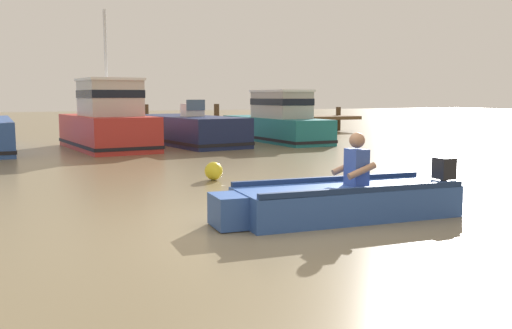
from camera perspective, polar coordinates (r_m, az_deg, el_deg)
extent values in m
plane|color=#7A6B4C|center=(7.43, 3.26, -6.22)|extent=(120.00, 120.00, 0.00)
cube|color=brown|center=(25.52, -0.05, 4.63)|extent=(10.45, 1.50, 0.16)
cylinder|color=#4D3924|center=(24.65, -11.06, 4.43)|extent=(0.24, 0.24, 1.35)
cylinder|color=#4D3924|center=(25.57, -4.00, 4.62)|extent=(0.24, 0.24, 1.35)
cylinder|color=#4D3924|center=(25.60, 3.89, 4.48)|extent=(0.24, 0.24, 1.22)
cylinder|color=#4D3924|center=(28.42, 8.32, 4.61)|extent=(0.24, 0.24, 1.17)
cube|color=#2D519E|center=(7.98, 9.13, -3.76)|extent=(3.16, 1.28, 0.44)
cube|color=#2D519E|center=(7.29, -2.79, -4.70)|extent=(0.43, 0.63, 0.42)
cube|color=navy|center=(7.51, 11.11, -2.54)|extent=(3.04, 0.25, 0.08)
cube|color=navy|center=(8.38, 7.43, -1.49)|extent=(3.04, 0.25, 0.08)
cube|color=#3C62B2|center=(8.00, 9.78, -2.44)|extent=(0.34, 1.03, 0.06)
cylinder|color=black|center=(8.90, 18.40, -2.60)|extent=(0.11, 0.11, 0.54)
cube|color=black|center=(8.85, 18.49, -0.36)|extent=(0.26, 0.29, 0.32)
cube|color=#334C99|center=(7.98, 10.13, -0.29)|extent=(0.24, 0.35, 0.52)
sphere|color=#9E7051|center=(7.94, 10.19, 2.43)|extent=(0.22, 0.22, 0.22)
cylinder|color=#9E7051|center=(7.77, 10.64, -0.64)|extent=(0.43, 0.11, 0.23)
cylinder|color=#9E7051|center=(8.15, 9.04, -0.26)|extent=(0.43, 0.11, 0.23)
cube|color=#B72D28|center=(18.77, -14.83, 3.18)|extent=(2.54, 4.97, 1.08)
cube|color=black|center=(18.79, -14.80, 2.11)|extent=(2.58, 5.01, 0.10)
cube|color=beige|center=(18.32, -14.57, 6.49)|extent=(1.79, 2.16, 1.09)
cube|color=black|center=(18.32, -14.59, 6.91)|extent=(1.83, 2.20, 0.24)
cube|color=white|center=(18.33, -14.63, 8.31)|extent=(1.88, 2.27, 0.08)
cylinder|color=silver|center=(18.65, -14.94, 9.89)|extent=(0.10, 0.10, 3.31)
cube|color=#19234C|center=(20.19, -6.95, 3.48)|extent=(2.79, 5.98, 0.99)
cube|color=black|center=(20.21, -6.94, 2.57)|extent=(2.83, 6.03, 0.10)
cube|color=silver|center=(19.77, -6.44, 5.50)|extent=(0.76, 0.59, 0.44)
cube|color=slate|center=(19.53, -6.12, 6.01)|extent=(0.69, 0.14, 0.36)
cube|color=#1E727A|center=(21.53, 1.83, 3.60)|extent=(1.83, 6.20, 0.89)
cube|color=black|center=(21.55, 1.82, 2.83)|extent=(1.87, 6.24, 0.10)
cube|color=#B2ADA3|center=(21.01, 2.54, 6.03)|extent=(1.35, 2.62, 0.95)
cube|color=black|center=(21.01, 2.54, 6.35)|extent=(1.38, 2.65, 0.24)
cube|color=white|center=(21.01, 2.55, 7.44)|extent=(1.42, 2.75, 0.08)
sphere|color=yellow|center=(11.43, -4.31, -0.66)|extent=(0.37, 0.37, 0.37)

